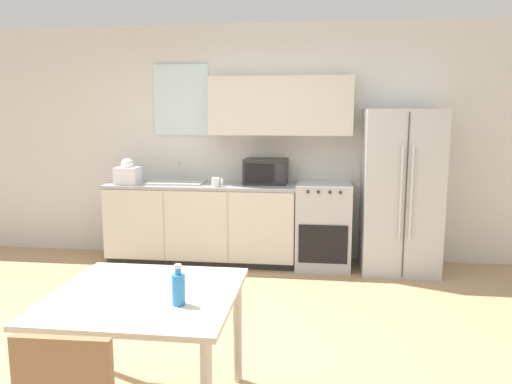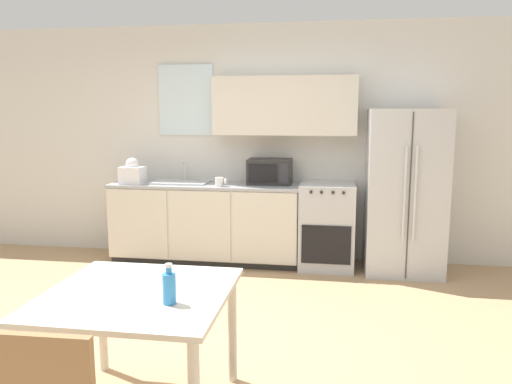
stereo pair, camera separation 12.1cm
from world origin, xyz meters
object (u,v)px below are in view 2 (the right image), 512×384
at_px(refrigerator, 405,192).
at_px(drink_bottle, 169,287).
at_px(dining_table, 138,309).
at_px(coffee_mug, 220,182).
at_px(microwave, 270,171).
at_px(oven_range, 327,225).

xyz_separation_m(refrigerator, drink_bottle, (-1.57, -3.06, -0.05)).
bearing_deg(dining_table, coffee_mug, 93.53).
relative_size(refrigerator, microwave, 3.58).
relative_size(oven_range, microwave, 1.93).
relative_size(microwave, coffee_mug, 3.89).
bearing_deg(microwave, oven_range, -8.52).
bearing_deg(coffee_mug, dining_table, -86.47).
distance_m(microwave, coffee_mug, 0.59).
bearing_deg(oven_range, refrigerator, -2.56).
distance_m(oven_range, drink_bottle, 3.21).
xyz_separation_m(refrigerator, coffee_mug, (-1.97, -0.15, 0.09)).
xyz_separation_m(microwave, drink_bottle, (-0.11, -3.20, -0.23)).
bearing_deg(coffee_mug, refrigerator, 4.39).
bearing_deg(refrigerator, dining_table, -121.67).
bearing_deg(drink_bottle, refrigerator, 62.84).
bearing_deg(drink_bottle, microwave, 88.05).
relative_size(oven_range, refrigerator, 0.54).
height_order(coffee_mug, dining_table, coffee_mug).
distance_m(refrigerator, dining_table, 3.44).
bearing_deg(microwave, dining_table, -96.35).
distance_m(microwave, dining_table, 3.10).
relative_size(coffee_mug, dining_table, 0.13).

